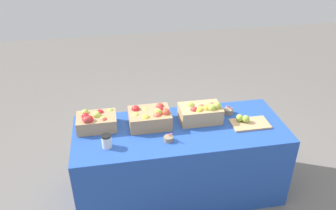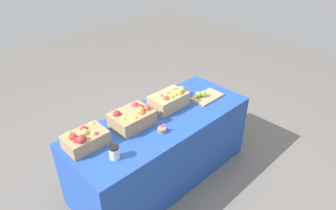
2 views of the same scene
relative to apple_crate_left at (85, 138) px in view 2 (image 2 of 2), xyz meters
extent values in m
plane|color=slate|center=(0.73, -0.14, -0.81)|extent=(10.00, 10.00, 0.00)
cube|color=#234CAD|center=(0.73, -0.14, -0.44)|extent=(1.90, 0.76, 0.74)
cube|color=tan|center=(0.00, 0.00, -0.01)|extent=(0.35, 0.24, 0.12)
sphere|color=red|center=(-0.05, -0.06, 0.06)|extent=(0.07, 0.07, 0.07)
sphere|color=#99B742|center=(0.13, 0.08, 0.03)|extent=(0.07, 0.07, 0.07)
sphere|color=#99B742|center=(-0.10, 0.08, 0.04)|extent=(0.07, 0.07, 0.07)
sphere|color=red|center=(0.04, 0.06, 0.04)|extent=(0.07, 0.07, 0.07)
sphere|color=red|center=(-0.09, -0.03, 0.04)|extent=(0.07, 0.07, 0.07)
sphere|color=red|center=(-0.09, 0.01, 0.04)|extent=(0.07, 0.07, 0.07)
sphere|color=#B2C64C|center=(0.06, -0.04, 0.03)|extent=(0.07, 0.07, 0.07)
sphere|color=#B2C64C|center=(0.01, 0.00, 0.05)|extent=(0.07, 0.07, 0.07)
sphere|color=#B2332D|center=(-0.07, -0.07, 0.06)|extent=(0.07, 0.07, 0.07)
sphere|color=#B2332D|center=(0.07, -0.07, 0.02)|extent=(0.07, 0.07, 0.07)
cube|color=tan|center=(0.47, -0.03, -0.01)|extent=(0.37, 0.28, 0.14)
sphere|color=#B2C64C|center=(0.55, -0.06, 0.07)|extent=(0.08, 0.08, 0.08)
sphere|color=red|center=(0.56, -0.05, 0.08)|extent=(0.08, 0.08, 0.08)
sphere|color=#D14C33|center=(0.53, -0.11, 0.05)|extent=(0.08, 0.08, 0.08)
sphere|color=#B2332D|center=(0.58, 0.05, 0.05)|extent=(0.08, 0.08, 0.08)
sphere|color=red|center=(0.35, 0.03, 0.06)|extent=(0.08, 0.08, 0.08)
sphere|color=#B2C64C|center=(0.44, 0.03, 0.03)|extent=(0.08, 0.08, 0.08)
sphere|color=#D14C33|center=(0.61, -0.09, 0.07)|extent=(0.08, 0.08, 0.08)
sphere|color=#B2C64C|center=(0.34, -0.06, 0.04)|extent=(0.08, 0.08, 0.08)
sphere|color=gold|center=(0.43, -0.12, 0.05)|extent=(0.08, 0.08, 0.08)
cube|color=tan|center=(0.94, -0.04, 0.00)|extent=(0.38, 0.24, 0.14)
sphere|color=#B2C64C|center=(1.08, -0.08, 0.09)|extent=(0.07, 0.07, 0.07)
sphere|color=#D14C33|center=(0.95, -0.05, 0.06)|extent=(0.07, 0.07, 0.07)
sphere|color=#B2C64C|center=(0.85, 0.01, 0.06)|extent=(0.07, 0.07, 0.07)
sphere|color=#B2C64C|center=(1.03, -0.06, 0.06)|extent=(0.07, 0.07, 0.07)
sphere|color=#D14C33|center=(1.05, -0.03, 0.06)|extent=(0.07, 0.07, 0.07)
sphere|color=#B2332D|center=(0.87, -0.08, 0.06)|extent=(0.07, 0.07, 0.07)
sphere|color=gold|center=(0.91, -0.10, 0.06)|extent=(0.07, 0.07, 0.07)
sphere|color=gold|center=(0.98, -0.08, 0.07)|extent=(0.07, 0.07, 0.07)
sphere|color=#B2C64C|center=(1.02, -0.10, 0.08)|extent=(0.07, 0.07, 0.07)
sphere|color=#B2C64C|center=(0.92, -0.08, 0.06)|extent=(0.07, 0.07, 0.07)
cube|color=tan|center=(1.37, -0.20, -0.07)|extent=(0.34, 0.20, 0.02)
sphere|color=#99B742|center=(1.28, -0.15, -0.02)|extent=(0.07, 0.07, 0.07)
cube|color=beige|center=(1.33, -0.14, -0.04)|extent=(0.03, 0.03, 0.03)
sphere|color=#99B742|center=(1.33, -0.17, -0.02)|extent=(0.07, 0.07, 0.07)
cylinder|color=gray|center=(0.59, -0.31, -0.05)|extent=(0.08, 0.08, 0.04)
cylinder|color=#EA598C|center=(0.61, -0.30, -0.01)|extent=(0.03, 0.07, 0.06)
cylinder|color=gray|center=(1.24, 0.02, -0.05)|extent=(0.09, 0.09, 0.05)
cylinder|color=#EA598C|center=(1.24, 0.01, 0.00)|extent=(0.09, 0.03, 0.06)
cylinder|color=silver|center=(0.08, -0.30, -0.02)|extent=(0.08, 0.08, 0.10)
cylinder|color=black|center=(0.08, -0.30, 0.03)|extent=(0.08, 0.08, 0.01)
camera|label=1|loc=(0.17, -2.59, 1.61)|focal=36.15mm
camera|label=2|loc=(-0.88, -1.91, 1.55)|focal=31.91mm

